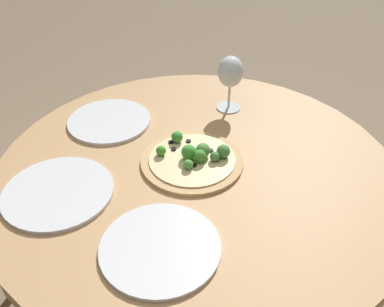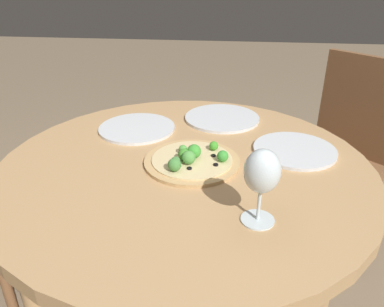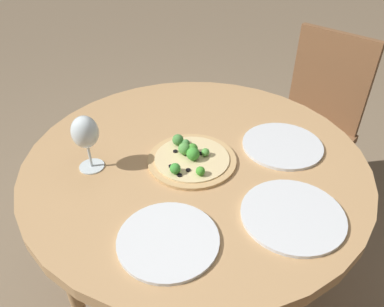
% 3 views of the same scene
% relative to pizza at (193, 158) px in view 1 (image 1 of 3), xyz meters
% --- Properties ---
extents(dining_table, '(1.07, 1.07, 0.77)m').
position_rel_pizza_xyz_m(dining_table, '(0.02, -0.00, -0.09)').
color(dining_table, tan).
rests_on(dining_table, ground_plane).
extents(pizza, '(0.27, 0.27, 0.05)m').
position_rel_pizza_xyz_m(pizza, '(0.00, 0.00, 0.00)').
color(pizza, tan).
rests_on(pizza, dining_table).
extents(wine_glass, '(0.08, 0.08, 0.18)m').
position_rel_pizza_xyz_m(wine_glass, '(-0.17, 0.25, 0.11)').
color(wine_glass, silver).
rests_on(wine_glass, dining_table).
extents(plate_near, '(0.27, 0.27, 0.01)m').
position_rel_pizza_xyz_m(plate_near, '(-0.07, -0.34, -0.01)').
color(plate_near, silver).
rests_on(plate_near, dining_table).
extents(plate_far, '(0.26, 0.26, 0.01)m').
position_rel_pizza_xyz_m(plate_far, '(0.21, -0.22, -0.01)').
color(plate_far, silver).
rests_on(plate_far, dining_table).
extents(plate_side, '(0.25, 0.25, 0.01)m').
position_rel_pizza_xyz_m(plate_side, '(-0.30, -0.11, -0.01)').
color(plate_side, silver).
rests_on(plate_side, dining_table).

